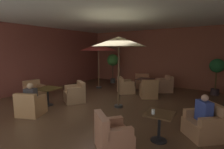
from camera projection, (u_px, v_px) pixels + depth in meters
ground_plane at (105, 106)px, 6.84m from camera, size 9.08×10.22×0.02m
wall_back_brick at (154, 58)px, 10.72m from camera, size 9.08×0.08×3.41m
wall_left_accent at (37, 59)px, 9.13m from camera, size 0.08×10.22×3.41m
ceiling_slab at (104, 15)px, 6.35m from camera, size 9.08×10.22×0.06m
cafe_table_front_left at (159, 121)px, 4.12m from camera, size 0.68×0.68×0.70m
armchair_front_left_north at (112, 136)px, 3.79m from camera, size 1.03×1.02×0.83m
armchair_front_left_east at (204, 125)px, 4.32m from camera, size 1.06×1.06×0.86m
cafe_table_front_right at (145, 82)px, 8.96m from camera, size 0.77×0.77×0.70m
armchair_front_right_north at (125, 87)px, 8.82m from camera, size 1.10×1.10×0.82m
armchair_front_right_east at (149, 91)px, 7.94m from camera, size 1.04×1.05×0.87m
armchair_front_right_south at (164, 86)px, 9.08m from camera, size 1.06×1.06×0.83m
armchair_front_right_west at (142, 83)px, 10.02m from camera, size 1.07×1.06×0.79m
cafe_table_mid_center at (48, 91)px, 6.80m from camera, size 0.85×0.85×0.70m
armchair_mid_center_north at (31, 106)px, 5.79m from camera, size 0.98×0.98×0.80m
armchair_mid_center_east at (75, 94)px, 7.30m from camera, size 1.06×1.05×0.85m
armchair_mid_center_south at (35, 93)px, 7.52m from camera, size 0.77×0.77×0.86m
patio_umbrella_tall_red at (98, 47)px, 9.68m from camera, size 2.05×2.05×2.53m
patio_umbrella_center_beige at (119, 42)px, 6.31m from camera, size 2.00×2.00×2.66m
potted_tree_left_corner at (217, 69)px, 8.23m from camera, size 0.66×0.66×1.77m
potted_tree_mid_left at (113, 61)px, 11.30m from camera, size 0.76×0.76×1.90m
patron_blue_shirt at (31, 94)px, 5.77m from camera, size 0.44×0.38×0.69m
patron_by_window at (204, 110)px, 4.26m from camera, size 0.44×0.44×0.68m
iced_drink_cup at (153, 112)px, 4.03m from camera, size 0.08×0.08×0.11m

